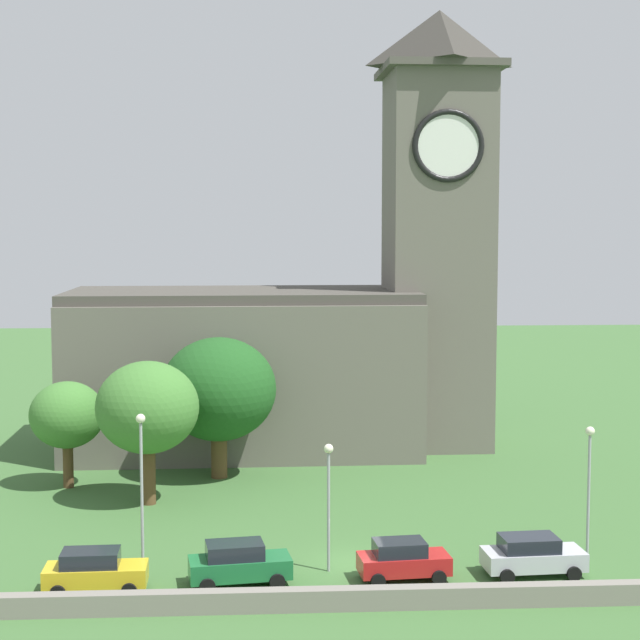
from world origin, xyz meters
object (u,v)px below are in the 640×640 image
at_px(streetlamp_east_mid, 589,469).
at_px(church, 305,324).
at_px(car_yellow, 95,571).
at_px(tree_churchyard, 147,408).
at_px(streetlamp_west_mid, 141,467).
at_px(streetlamp_central, 329,485).
at_px(car_red, 403,560).
at_px(car_silver, 532,555).
at_px(tree_by_tower, 219,390).
at_px(car_green, 239,563).
at_px(tree_riverside_west, 67,415).

bearing_deg(streetlamp_east_mid, church, 115.84).
bearing_deg(car_yellow, tree_churchyard, 86.71).
relative_size(church, streetlamp_east_mid, 4.87).
relative_size(church, streetlamp_west_mid, 4.25).
xyz_separation_m(car_yellow, streetlamp_central, (10.36, 2.12, 3.14)).
xyz_separation_m(car_red, streetlamp_west_mid, (-11.89, 2.12, 3.95)).
bearing_deg(car_yellow, car_silver, 3.16).
height_order(car_silver, streetlamp_west_mid, streetlamp_west_mid).
relative_size(streetlamp_west_mid, streetlamp_central, 1.22).
bearing_deg(tree_by_tower, car_green, -85.28).
bearing_deg(car_yellow, streetlamp_east_mid, 8.30).
distance_m(church, tree_by_tower, 11.17).
height_order(church, car_silver, church).
distance_m(church, car_red, 29.61).
xyz_separation_m(car_silver, streetlamp_east_mid, (3.32, 2.26, 3.41)).
height_order(church, tree_churchyard, church).
xyz_separation_m(car_green, car_red, (7.39, 0.22, -0.06)).
bearing_deg(car_yellow, car_green, 5.39).
distance_m(car_green, streetlamp_east_mid, 17.27).
relative_size(car_yellow, streetlamp_central, 0.75).
distance_m(car_green, streetlamp_central, 5.39).
bearing_deg(streetlamp_west_mid, streetlamp_central, -5.31).
bearing_deg(tree_by_tower, streetlamp_central, -72.38).
distance_m(car_green, tree_churchyard, 15.38).
xyz_separation_m(car_green, tree_by_tower, (-1.62, 19.60, 4.68)).
bearing_deg(tree_by_tower, car_yellow, -102.91).
distance_m(car_green, car_red, 7.39).
relative_size(car_green, tree_by_tower, 0.53).
relative_size(car_green, car_silver, 1.01).
bearing_deg(tree_churchyard, car_silver, -34.89).
bearing_deg(car_green, streetlamp_east_mid, 9.38).
distance_m(car_silver, tree_churchyard, 23.42).
height_order(church, tree_by_tower, church).
bearing_deg(car_yellow, church, 70.24).
distance_m(car_green, tree_by_tower, 20.22).
xyz_separation_m(church, tree_by_tower, (-5.84, -8.95, -3.27)).
bearing_deg(tree_by_tower, tree_churchyard, -122.52).
distance_m(car_yellow, car_silver, 19.67).
height_order(car_green, tree_churchyard, tree_churchyard).
height_order(streetlamp_west_mid, tree_by_tower, tree_by_tower).
relative_size(church, car_green, 6.61).
xyz_separation_m(car_green, streetlamp_west_mid, (-4.50, 2.34, 3.89)).
bearing_deg(streetlamp_east_mid, car_red, -164.74).
distance_m(church, streetlamp_central, 27.44).
height_order(tree_churchyard, tree_riverside_west, tree_churchyard).
relative_size(streetlamp_central, tree_riverside_west, 0.92).
bearing_deg(streetlamp_central, car_green, -159.55).
bearing_deg(tree_by_tower, car_silver, -51.83).
xyz_separation_m(streetlamp_east_mid, tree_riverside_west, (-27.45, 14.92, 0.13)).
relative_size(car_red, tree_churchyard, 0.51).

